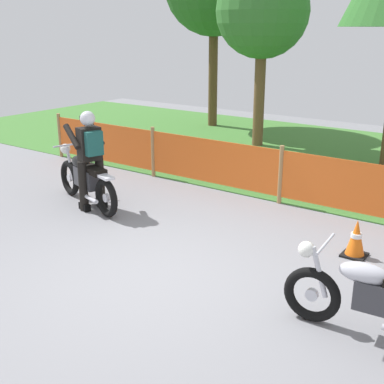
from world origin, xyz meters
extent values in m
cube|color=gray|center=(0.00, 0.00, -0.01)|extent=(24.00, 24.00, 0.02)
cube|color=#427A33|center=(0.00, 7.08, 0.01)|extent=(24.00, 7.46, 0.01)
cylinder|color=#997547|center=(-5.85, 3.35, 0.53)|extent=(0.08, 0.08, 1.05)
cylinder|color=#997547|center=(-2.92, 3.35, 0.53)|extent=(0.08, 0.08, 1.05)
cylinder|color=#997547|center=(0.00, 3.35, 0.53)|extent=(0.08, 0.08, 1.05)
cube|color=orange|center=(-4.38, 3.35, 0.54)|extent=(2.84, 0.02, 0.85)
cube|color=orange|center=(-1.46, 3.35, 0.54)|extent=(2.84, 0.02, 0.85)
cube|color=orange|center=(1.46, 3.35, 0.54)|extent=(2.84, 0.02, 0.85)
cylinder|color=brown|center=(-5.13, 8.92, 1.59)|extent=(0.28, 0.28, 3.17)
cylinder|color=brown|center=(-2.57, 7.24, 1.29)|extent=(0.28, 0.28, 2.57)
sphere|color=#33702D|center=(-2.57, 7.24, 3.39)|extent=(2.33, 2.33, 2.33)
torus|color=black|center=(-3.38, 1.49, 0.33)|extent=(0.66, 0.30, 0.66)
cylinder|color=silver|center=(-3.38, 1.49, 0.33)|extent=(0.16, 0.10, 0.14)
torus|color=black|center=(-2.01, 1.06, 0.33)|extent=(0.66, 0.30, 0.66)
cylinder|color=silver|center=(-2.01, 1.06, 0.33)|extent=(0.16, 0.10, 0.14)
cube|color=#38383D|center=(-2.65, 1.26, 0.51)|extent=(0.66, 0.42, 0.33)
ellipsoid|color=black|center=(-2.87, 1.33, 0.74)|extent=(0.58, 0.39, 0.23)
cube|color=black|center=(-2.40, 1.19, 0.71)|extent=(0.62, 0.39, 0.10)
cube|color=silver|center=(-2.01, 1.06, 0.69)|extent=(0.40, 0.27, 0.04)
cylinder|color=silver|center=(-3.32, 1.47, 0.63)|extent=(0.25, 0.13, 0.59)
sphere|color=white|center=(-3.48, 1.52, 0.86)|extent=(0.23, 0.23, 0.19)
cylinder|color=silver|center=(-3.29, 1.46, 0.98)|extent=(0.21, 0.60, 0.03)
cylinder|color=silver|center=(-2.40, 1.03, 0.26)|extent=(0.56, 0.24, 0.07)
torus|color=black|center=(1.97, 0.11, 0.31)|extent=(0.62, 0.16, 0.61)
cylinder|color=silver|center=(1.97, 0.11, 0.31)|extent=(0.14, 0.07, 0.13)
ellipsoid|color=#B7B7C1|center=(2.47, 0.15, 0.69)|extent=(0.52, 0.27, 0.21)
cylinder|color=silver|center=(2.03, 0.12, 0.59)|extent=(0.23, 0.07, 0.55)
sphere|color=white|center=(1.88, 0.10, 0.81)|extent=(0.19, 0.19, 0.17)
cylinder|color=silver|center=(2.07, 0.12, 0.91)|extent=(0.08, 0.58, 0.03)
cylinder|color=black|center=(-2.55, 1.06, 0.43)|extent=(0.19, 0.19, 0.86)
cube|color=black|center=(-2.55, 1.06, 0.06)|extent=(0.28, 0.18, 0.12)
cylinder|color=black|center=(-2.45, 1.37, 0.43)|extent=(0.19, 0.19, 0.86)
cube|color=black|center=(-2.45, 1.37, 0.06)|extent=(0.28, 0.18, 0.12)
cube|color=black|center=(-2.50, 1.22, 1.14)|extent=(0.34, 0.42, 0.56)
cylinder|color=black|center=(-2.74, 1.06, 1.26)|extent=(0.49, 0.24, 0.38)
cylinder|color=black|center=(-2.61, 1.48, 1.26)|extent=(0.49, 0.24, 0.38)
sphere|color=silver|center=(-2.50, 1.22, 1.56)|extent=(0.31, 0.31, 0.25)
cube|color=black|center=(-2.60, 1.25, 1.56)|extent=(0.08, 0.18, 0.08)
cube|color=#194C47|center=(-2.34, 1.17, 1.18)|extent=(0.24, 0.31, 0.40)
cube|color=black|center=(1.83, 1.97, 0.01)|extent=(0.32, 0.32, 0.03)
cone|color=orange|center=(1.83, 1.97, 0.28)|extent=(0.26, 0.26, 0.50)
cylinder|color=white|center=(1.83, 1.97, 0.31)|extent=(0.15, 0.15, 0.06)
camera|label=1|loc=(3.69, -4.42, 2.98)|focal=46.92mm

